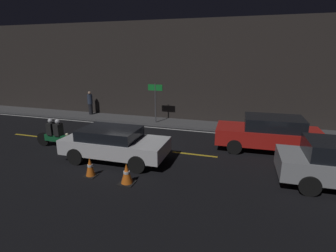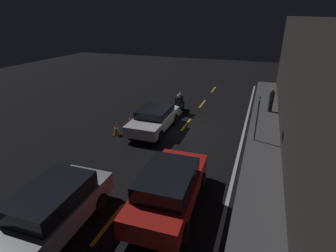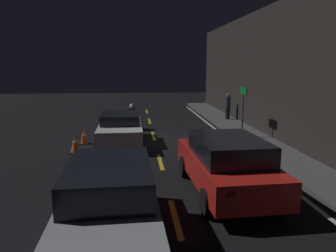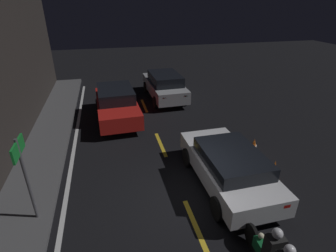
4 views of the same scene
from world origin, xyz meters
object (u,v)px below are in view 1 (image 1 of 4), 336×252
(sedan_white, at_px, (114,143))
(motorcycle, at_px, (56,134))
(taxi_red, at_px, (269,133))
(traffic_cone_mid, at_px, (127,174))
(shop_sign, at_px, (155,95))
(traffic_cone_near, at_px, (90,167))
(pedestrian, at_px, (90,103))

(sedan_white, relative_size, motorcycle, 1.81)
(taxi_red, distance_m, traffic_cone_mid, 6.79)
(sedan_white, height_order, traffic_cone_mid, sedan_white)
(taxi_red, bearing_deg, shop_sign, -24.08)
(sedan_white, distance_m, traffic_cone_mid, 2.27)
(traffic_cone_near, bearing_deg, pedestrian, 123.14)
(taxi_red, xyz_separation_m, motorcycle, (-9.40, -2.65, -0.17))
(taxi_red, bearing_deg, sedan_white, 24.77)
(traffic_cone_near, height_order, pedestrian, pedestrian)
(traffic_cone_near, distance_m, traffic_cone_mid, 1.50)
(traffic_cone_mid, bearing_deg, sedan_white, 128.77)
(sedan_white, xyz_separation_m, traffic_cone_mid, (1.40, -1.74, -0.38))
(traffic_cone_mid, relative_size, pedestrian, 0.45)
(motorcycle, height_order, traffic_cone_mid, motorcycle)
(pedestrian, height_order, shop_sign, shop_sign)
(motorcycle, relative_size, traffic_cone_near, 3.30)
(motorcycle, relative_size, traffic_cone_mid, 3.25)
(sedan_white, distance_m, taxi_red, 6.86)
(shop_sign, bearing_deg, traffic_cone_mid, -77.36)
(sedan_white, distance_m, pedestrian, 8.37)
(pedestrian, bearing_deg, taxi_red, -16.07)
(sedan_white, bearing_deg, taxi_red, 26.10)
(sedan_white, relative_size, taxi_red, 0.94)
(traffic_cone_mid, bearing_deg, traffic_cone_near, 175.76)
(traffic_cone_near, xyz_separation_m, shop_sign, (-0.16, 7.30, 1.50))
(motorcycle, xyz_separation_m, traffic_cone_mid, (4.69, -2.21, -0.29))
(sedan_white, xyz_separation_m, pedestrian, (-5.36, 6.43, 0.23))
(motorcycle, bearing_deg, sedan_white, -6.50)
(taxi_red, relative_size, motorcycle, 1.93)
(sedan_white, distance_m, traffic_cone_near, 1.68)
(taxi_red, relative_size, traffic_cone_mid, 6.28)
(taxi_red, bearing_deg, pedestrian, -18.33)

